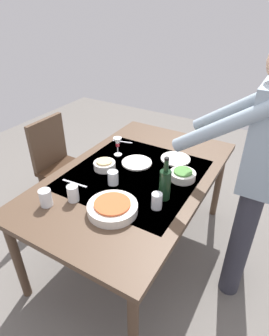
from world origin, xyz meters
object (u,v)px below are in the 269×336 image
Objects in this scene: water_cup_far_left at (73,193)px; water_cup_far_right at (157,201)px; serving_bowl_pasta at (113,208)px; side_bowl_salad at (183,175)px; person_server at (257,171)px; side_bowl_bread at (105,165)px; chair_near at (58,161)px; wine_glass_left at (118,143)px; dining_table at (134,181)px; water_cup_near_right at (113,178)px; dinner_plate_near at (176,159)px; wine_bottle at (165,184)px; dinner_plate_far at (137,163)px; water_cup_near_left at (46,198)px.

water_cup_far_left is 0.52m from water_cup_far_right.
side_bowl_salad is (-0.54, 0.22, 0.00)m from serving_bowl_pasta.
person_server reaches higher than side_bowl_bread.
side_bowl_salad is 0.57m from side_bowl_bread.
chair_near is 6.03× the size of wine_glass_left.
serving_bowl_pasta is at bearing 41.06° from side_bowl_bread.
water_cup_far_left is (0.46, -0.18, 0.12)m from dining_table.
serving_bowl_pasta reaches higher than dining_table.
water_cup_near_right is at bearing -102.08° from water_cup_far_right.
person_server reaches higher than serving_bowl_pasta.
dinner_plate_near is (-0.34, 0.17, 0.07)m from dining_table.
dinner_plate_far is at bearing -127.91° from wine_bottle.
water_cup_far_left reaches higher than dining_table.
water_cup_near_right reaches higher than side_bowl_bread.
wine_bottle reaches higher than chair_near.
serving_bowl_pasta is at bearing -36.57° from wine_bottle.
side_bowl_salad is (-0.11, 0.32, 0.10)m from dining_table.
person_server reaches higher than water_cup_far_right.
water_cup_near_right is (-0.40, 0.22, -0.01)m from water_cup_near_left.
wine_bottle is at bearing 125.84° from water_cup_near_left.
water_cup_far_right is (0.08, 0.37, 0.00)m from water_cup_near_right.
wine_glass_left is 0.59m from side_bowl_salad.
water_cup_far_left is 0.41m from side_bowl_bread.
person_server reaches higher than dining_table.
dining_table is 0.45m from serving_bowl_pasta.
chair_near is at bearing -85.40° from wine_glass_left.
dining_table is at bearing 160.52° from water_cup_near_right.
wine_bottle is (0.27, 1.20, 0.33)m from chair_near.
side_bowl_salad is (-0.26, 0.02, -0.08)m from wine_bottle.
serving_bowl_pasta is (-0.03, 0.27, -0.02)m from water_cup_far_left.
person_server is 1.03m from side_bowl_bread.
wine_bottle is 0.27m from side_bowl_salad.
person_server reaches higher than side_bowl_salad.
wine_glass_left is at bearing -100.82° from dinner_plate_far.
chair_near reaches higher than side_bowl_bread.
dinner_plate_near is at bearing 156.48° from water_cup_far_left.
water_cup_far_left reaches higher than water_cup_near_right.
side_bowl_bread is (-0.41, -0.05, -0.02)m from water_cup_far_left.
side_bowl_salad is at bearing 157.53° from serving_bowl_pasta.
wine_glass_left is (-0.32, -0.56, -0.01)m from wine_bottle.
wine_bottle is 0.37m from water_cup_near_right.
dining_table is at bearing -70.42° from side_bowl_salad.
water_cup_near_right reaches higher than dinner_plate_far.
water_cup_near_left is at bearing -41.47° from side_bowl_salad.
side_bowl_bread is at bearing -80.69° from person_server.
dinner_plate_near is at bearing 153.33° from dining_table.
wine_glass_left is at bearing -172.55° from water_cup_far_left.
water_cup_near_left reaches higher than water_cup_near_right.
person_server is at bearing 122.92° from water_cup_near_left.
side_bowl_bread reaches higher than dinner_plate_near.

